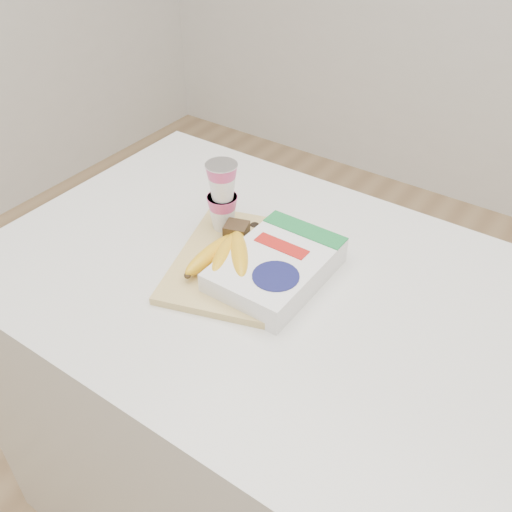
{
  "coord_description": "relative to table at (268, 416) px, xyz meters",
  "views": [
    {
      "loc": [
        0.47,
        -0.73,
        1.65
      ],
      "look_at": [
        -0.04,
        0.0,
        0.94
      ],
      "focal_mm": 40.0,
      "sensor_mm": 36.0,
      "label": 1
    }
  ],
  "objects": [
    {
      "name": "table",
      "position": [
        0.0,
        0.0,
        0.0
      ],
      "size": [
        1.2,
        0.8,
        0.9
      ],
      "primitive_type": "cube",
      "color": "silver",
      "rests_on": "ground"
    },
    {
      "name": "yogurt_stack",
      "position": [
        -0.17,
        0.07,
        0.55
      ],
      "size": [
        0.07,
        0.07,
        0.16
      ],
      "color": "white",
      "rests_on": "cutting_board"
    },
    {
      "name": "cereal_box",
      "position": [
        0.01,
        0.01,
        0.48
      ],
      "size": [
        0.18,
        0.27,
        0.06
      ],
      "rotation": [
        0.0,
        0.0,
        -0.0
      ],
      "color": "white",
      "rests_on": "table"
    },
    {
      "name": "bananas",
      "position": [
        -0.09,
        -0.02,
        0.49
      ],
      "size": [
        0.16,
        0.2,
        0.06
      ],
      "color": "#382816",
      "rests_on": "cutting_board"
    },
    {
      "name": "room",
      "position": [
        0.0,
        0.0,
        0.9
      ],
      "size": [
        4.0,
        4.0,
        4.0
      ],
      "color": "tan",
      "rests_on": "ground"
    },
    {
      "name": "cutting_board",
      "position": [
        -0.08,
        -0.0,
        0.46
      ],
      "size": [
        0.33,
        0.39,
        0.02
      ],
      "primitive_type": "cube",
      "rotation": [
        0.0,
        0.0,
        0.31
      ],
      "color": "#E4C67D",
      "rests_on": "table"
    }
  ]
}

